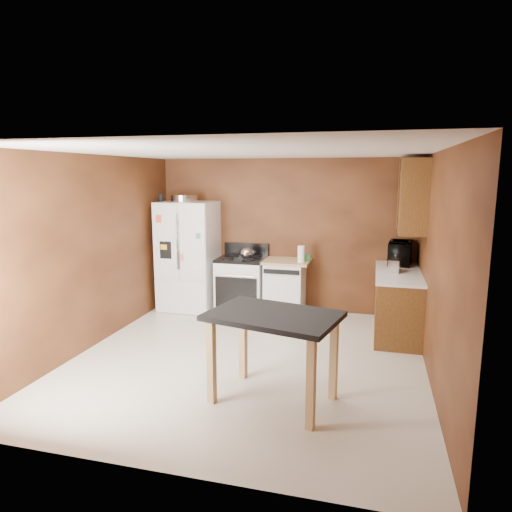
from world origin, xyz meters
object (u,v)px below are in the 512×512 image
at_px(green_canister, 307,257).
at_px(gas_range, 242,284).
at_px(refrigerator, 188,256).
at_px(microwave, 400,253).
at_px(dishwasher, 285,287).
at_px(paper_towel, 301,254).
at_px(pen_cup, 161,198).
at_px(kettle, 246,253).
at_px(island, 273,327).
at_px(roasting_pan, 184,198).
at_px(toaster, 395,266).

height_order(green_canister, gas_range, gas_range).
distance_m(green_canister, refrigerator, 1.99).
distance_m(green_canister, microwave, 1.41).
bearing_deg(dishwasher, paper_towel, -20.70).
xyz_separation_m(pen_cup, gas_range, (1.32, 0.18, -1.40)).
xyz_separation_m(pen_cup, paper_towel, (2.31, 0.10, -0.85)).
relative_size(green_canister, refrigerator, 0.06).
xyz_separation_m(paper_towel, microwave, (1.49, 0.19, 0.04)).
xyz_separation_m(kettle, microwave, (2.37, 0.20, 0.07)).
bearing_deg(green_canister, paper_towel, -120.85).
height_order(paper_towel, island, paper_towel).
distance_m(roasting_pan, island, 3.72).
bearing_deg(paper_towel, green_canister, 59.15).
bearing_deg(refrigerator, paper_towel, -0.52).
height_order(pen_cup, dishwasher, pen_cup).
xyz_separation_m(kettle, refrigerator, (-1.01, 0.04, -0.09)).
distance_m(roasting_pan, pen_cup, 0.38).
relative_size(pen_cup, toaster, 0.52).
bearing_deg(microwave, refrigerator, 100.25).
relative_size(roasting_pan, toaster, 1.78).
height_order(toaster, gas_range, gas_range).
xyz_separation_m(kettle, island, (1.06, -2.76, -0.22)).
bearing_deg(pen_cup, paper_towel, 2.45).
bearing_deg(kettle, dishwasher, 11.07).
bearing_deg(paper_towel, pen_cup, -177.55).
distance_m(paper_towel, gas_range, 1.14).
relative_size(pen_cup, gas_range, 0.12).
xyz_separation_m(pen_cup, kettle, (1.42, 0.08, -0.87)).
bearing_deg(kettle, green_canister, 8.97).
xyz_separation_m(roasting_pan, green_canister, (2.05, 0.06, -0.91)).
bearing_deg(microwave, paper_towel, 104.54).
relative_size(paper_towel, refrigerator, 0.14).
bearing_deg(toaster, green_canister, 167.76).
bearing_deg(roasting_pan, kettle, -4.65).
height_order(pen_cup, toaster, pen_cup).
bearing_deg(gas_range, island, -67.77).
bearing_deg(refrigerator, green_canister, 3.38).
xyz_separation_m(kettle, paper_towel, (0.89, 0.02, 0.03)).
relative_size(roasting_pan, microwave, 0.75).
bearing_deg(paper_towel, kettle, -178.83).
bearing_deg(toaster, microwave, 91.93).
bearing_deg(pen_cup, gas_range, 7.64).
bearing_deg(pen_cup, microwave, 4.30).
relative_size(kettle, green_canister, 1.70).
xyz_separation_m(kettle, dishwasher, (0.62, 0.12, -0.54)).
relative_size(dishwasher, island, 0.64).
bearing_deg(paper_towel, island, -86.39).
xyz_separation_m(pen_cup, green_canister, (2.39, 0.23, -0.92)).
distance_m(microwave, dishwasher, 1.86).
relative_size(microwave, gas_range, 0.53).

